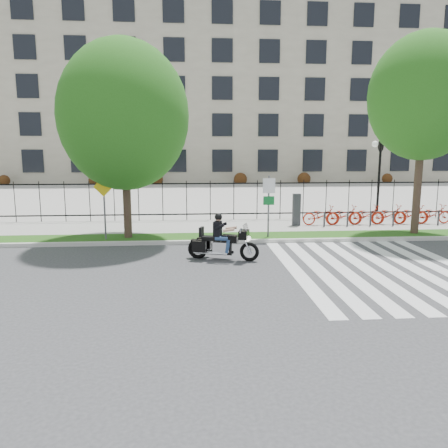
{
  "coord_description": "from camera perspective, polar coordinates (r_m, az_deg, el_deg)",
  "views": [
    {
      "loc": [
        -1.0,
        -12.79,
        3.68
      ],
      "look_at": [
        0.22,
        3.0,
        0.98
      ],
      "focal_mm": 35.0,
      "sensor_mm": 36.0,
      "label": 1
    }
  ],
  "objects": [
    {
      "name": "street_tree_2",
      "position": [
        20.27,
        24.69,
        14.85
      ],
      "size": [
        4.5,
        4.5,
        8.26
      ],
      "color": "#32221B",
      "rests_on": "grass_verge"
    },
    {
      "name": "motorcycle_rider",
      "position": [
        14.69,
        -0.21,
        -2.27
      ],
      "size": [
        2.39,
        1.16,
        1.91
      ],
      "color": "black",
      "rests_on": "ground"
    },
    {
      "name": "iron_fence",
      "position": [
        22.15,
        -1.8,
        3.12
      ],
      "size": [
        30.0,
        0.06,
        2.0
      ],
      "primitive_type": null,
      "color": "black",
      "rests_on": "sidewalk"
    },
    {
      "name": "curb",
      "position": [
        17.29,
        -1.01,
        -2.35
      ],
      "size": [
        60.0,
        0.2,
        0.15
      ],
      "primitive_type": "cube",
      "color": "beige",
      "rests_on": "ground"
    },
    {
      "name": "sign_pole_warning",
      "position": [
        17.8,
        -15.4,
        3.09
      ],
      "size": [
        0.78,
        0.09,
        2.49
      ],
      "color": "#59595B",
      "rests_on": "grass_verge"
    },
    {
      "name": "street_tree_1",
      "position": [
        17.97,
        -12.95,
        13.63
      ],
      "size": [
        5.08,
        5.08,
        7.77
      ],
      "color": "#32221B",
      "rests_on": "grass_verge"
    },
    {
      "name": "crosswalk_stripes",
      "position": [
        14.52,
        19.49,
        -5.54
      ],
      "size": [
        5.7,
        8.0,
        0.01
      ],
      "primitive_type": null,
      "color": "silver",
      "rests_on": "ground"
    },
    {
      "name": "sign_pole_regulatory",
      "position": [
        17.75,
        5.86,
        3.36
      ],
      "size": [
        0.5,
        0.09,
        2.5
      ],
      "color": "#59595B",
      "rests_on": "grass_verge"
    },
    {
      "name": "ground",
      "position": [
        13.34,
        0.05,
        -6.32
      ],
      "size": [
        120.0,
        120.0,
        0.0
      ],
      "primitive_type": "plane",
      "color": "#343437",
      "rests_on": "ground"
    },
    {
      "name": "plaza",
      "position": [
        37.97,
        -2.89,
        4.18
      ],
      "size": [
        80.0,
        34.0,
        0.1
      ],
      "primitive_type": "cube",
      "color": "#98958E",
      "rests_on": "ground"
    },
    {
      "name": "grass_verge",
      "position": [
        18.13,
        -1.17,
        -1.79
      ],
      "size": [
        60.0,
        1.5,
        0.15
      ],
      "primitive_type": "cube",
      "color": "#1D4711",
      "rests_on": "ground"
    },
    {
      "name": "office_building",
      "position": [
        58.05,
        -3.54,
        15.88
      ],
      "size": [
        60.0,
        21.9,
        20.15
      ],
      "color": "gray",
      "rests_on": "ground"
    },
    {
      "name": "lamp_post_right",
      "position": [
        27.12,
        19.72,
        8.12
      ],
      "size": [
        1.06,
        0.7,
        4.25
      ],
      "color": "black",
      "rests_on": "ground"
    },
    {
      "name": "sidewalk",
      "position": [
        20.58,
        -1.56,
        -0.41
      ],
      "size": [
        60.0,
        3.5,
        0.15
      ],
      "primitive_type": "cube",
      "color": "#98958E",
      "rests_on": "ground"
    },
    {
      "name": "bike_share_station",
      "position": [
        22.06,
        19.23,
        1.17
      ],
      "size": [
        7.76,
        0.85,
        1.5
      ],
      "color": "#2D2D33",
      "rests_on": "sidewalk"
    }
  ]
}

